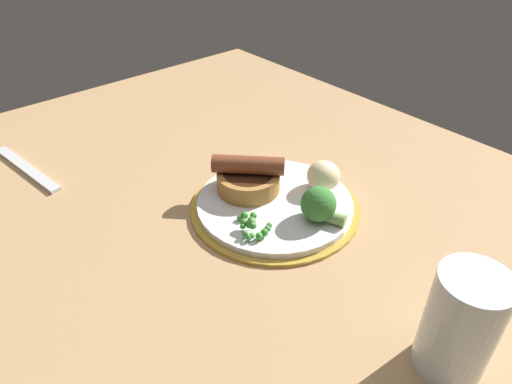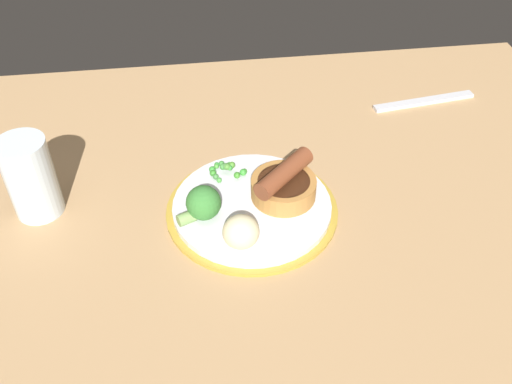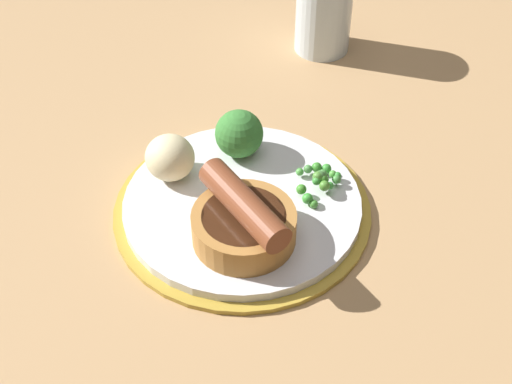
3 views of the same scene
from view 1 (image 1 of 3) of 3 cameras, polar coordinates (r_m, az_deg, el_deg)
dining_table at (r=63.80cm, az=0.95°, el=-3.01°), size 110.00×80.00×3.00cm
dinner_plate at (r=62.39cm, az=2.36°, el=-1.65°), size 23.04×23.04×1.40cm
sausage_pudding at (r=63.04cm, az=-0.76°, el=1.97°), size 8.80×8.74×5.24cm
pea_pile at (r=56.23cm, az=-0.51°, el=-4.09°), size 5.34×4.16×1.93cm
broccoli_floret_near at (r=57.92cm, az=7.93°, el=-1.61°), size 5.97×4.56×4.56cm
potato_chunk_0 at (r=63.71cm, az=8.43°, el=2.03°), size 6.31×6.29×4.17cm
fork at (r=78.87cm, az=-26.74°, el=2.62°), size 18.05×3.99×0.60cm
drinking_glass at (r=45.16cm, az=24.17°, el=-14.87°), size 6.34×6.34×11.28cm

